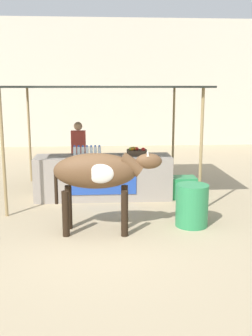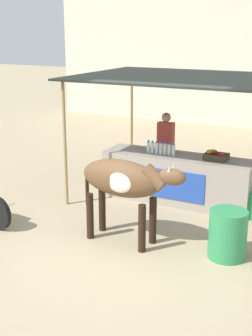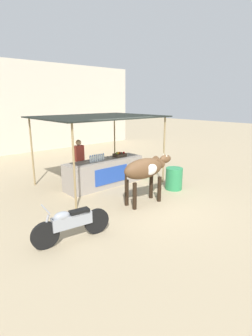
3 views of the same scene
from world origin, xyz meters
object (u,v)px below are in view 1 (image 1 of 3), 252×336
object	(u,v)px
fruit_crate	(137,152)
cooler_box	(182,187)
water_barrel	(192,205)
stall_counter	(103,177)
vendor_behind_counter	(79,155)
cow	(99,174)

from	to	relation	value
fruit_crate	cooler_box	distance (m)	1.30
cooler_box	water_barrel	xyz separation A→B (m)	(-0.21, -1.82, 0.14)
stall_counter	vendor_behind_counter	size ratio (longest dim) A/B	1.82
water_barrel	cooler_box	bearing A→B (deg)	83.39
vendor_behind_counter	water_barrel	size ratio (longest dim) A/B	2.17
fruit_crate	water_barrel	xyz separation A→B (m)	(0.80, -1.96, -0.65)
stall_counter	cooler_box	xyz separation A→B (m)	(1.77, -0.10, -0.24)
stall_counter	water_barrel	xyz separation A→B (m)	(1.56, -1.91, -0.10)
cooler_box	water_barrel	bearing A→B (deg)	-96.61
water_barrel	fruit_crate	bearing A→B (deg)	112.28
fruit_crate	water_barrel	world-z (taller)	fruit_crate
fruit_crate	water_barrel	bearing A→B (deg)	-67.72
vendor_behind_counter	water_barrel	world-z (taller)	vendor_behind_counter
stall_counter	fruit_crate	xyz separation A→B (m)	(0.75, 0.05, 0.55)
vendor_behind_counter	water_barrel	bearing A→B (deg)	-51.37
stall_counter	fruit_crate	distance (m)	0.94
cow	cooler_box	bearing A→B (deg)	47.59
stall_counter	water_barrel	world-z (taller)	stall_counter
vendor_behind_counter	cow	bearing A→B (deg)	-80.47
cow	vendor_behind_counter	bearing A→B (deg)	99.53
stall_counter	fruit_crate	size ratio (longest dim) A/B	6.82
stall_counter	vendor_behind_counter	xyz separation A→B (m)	(-0.57, 0.75, 0.37)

